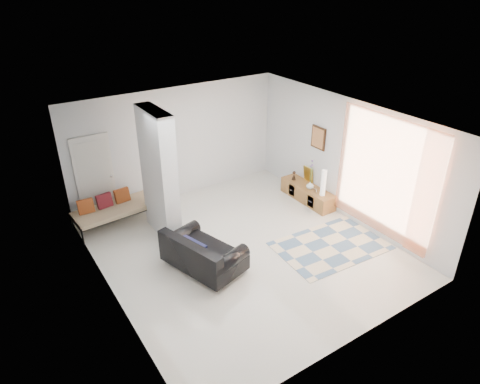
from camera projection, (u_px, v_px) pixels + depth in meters
floor at (244, 249)px, 8.98m from camera, size 6.00×6.00×0.00m
ceiling at (245, 121)px, 7.68m from camera, size 6.00×6.00×0.00m
wall_back at (177, 144)px, 10.55m from camera, size 6.00×0.00×6.00m
wall_front at (362, 271)px, 6.11m from camera, size 6.00×0.00×6.00m
wall_left at (105, 233)px, 6.99m from camera, size 0.00×6.00×6.00m
wall_right at (346, 160)px, 9.66m from camera, size 0.00×6.00×6.00m
partition_column at (159, 174)px, 8.98m from camera, size 0.35×1.20×2.80m
hallway_door at (95, 178)px, 9.68m from camera, size 0.85×0.06×2.04m
curtain at (384, 177)px, 8.75m from camera, size 0.00×2.55×2.55m
wall_art at (318, 138)px, 10.20m from camera, size 0.04×0.45×0.55m
media_console at (308, 193)px, 10.78m from camera, size 0.45×1.61×0.80m
loveseat at (202, 254)px, 8.23m from camera, size 1.33×1.78×0.76m
daybed at (113, 208)px, 9.68m from camera, size 1.89×0.91×0.77m
area_rug at (330, 246)px, 9.09m from camera, size 2.38×1.66×0.01m
cylinder_lamp at (323, 183)px, 10.13m from camera, size 0.12×0.12×0.65m
bronze_figurine at (294, 175)px, 10.98m from camera, size 0.13×0.13×0.23m
vase at (310, 185)px, 10.53m from camera, size 0.19×0.19×0.19m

